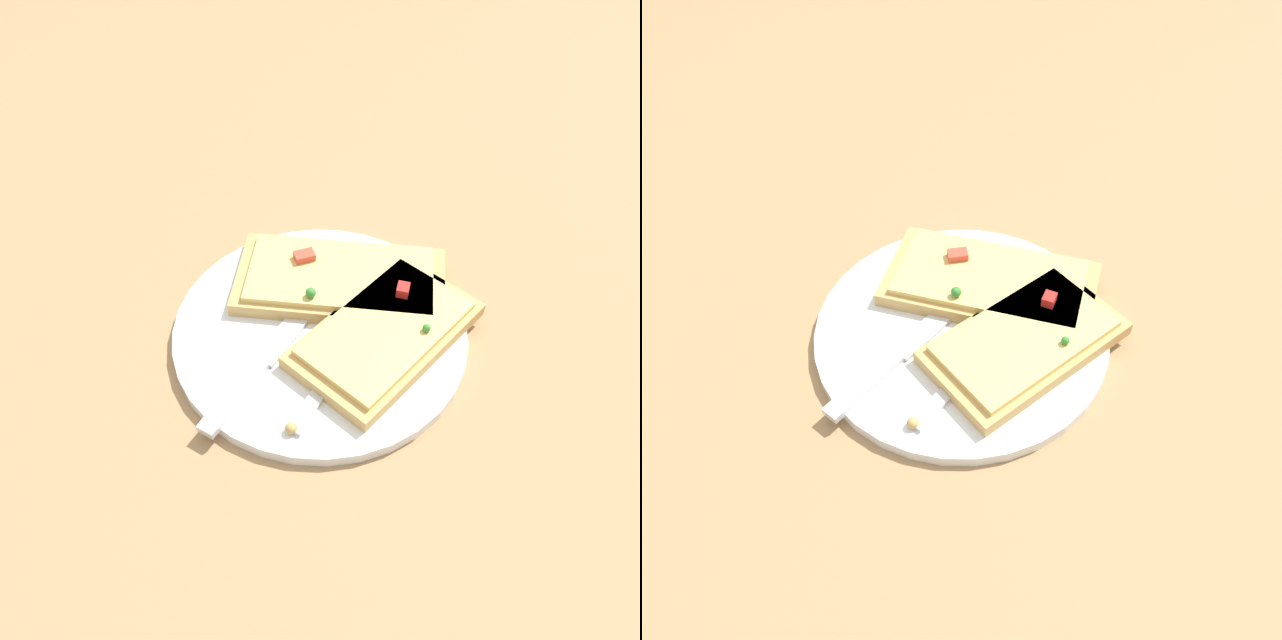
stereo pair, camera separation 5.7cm
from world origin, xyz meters
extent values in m
plane|color=#9E7A51|center=(0.00, 0.00, 0.00)|extent=(4.00, 4.00, 0.00)
cylinder|color=white|center=(0.00, 0.00, 0.01)|extent=(0.27, 0.27, 0.01)
cube|color=silver|center=(0.05, -0.04, 0.01)|extent=(0.04, 0.12, 0.01)
cube|color=silver|center=(0.03, 0.04, 0.01)|extent=(0.04, 0.05, 0.01)
cube|color=silver|center=(0.03, 0.08, 0.01)|extent=(0.01, 0.03, 0.00)
cube|color=silver|center=(0.02, 0.08, 0.01)|extent=(0.01, 0.03, 0.00)
cube|color=silver|center=(0.01, 0.08, 0.01)|extent=(0.01, 0.03, 0.00)
cube|color=silver|center=(0.01, 0.08, 0.01)|extent=(0.01, 0.03, 0.00)
cube|color=silver|center=(0.00, -0.11, 0.01)|extent=(0.03, 0.08, 0.01)
cube|color=silver|center=(-0.02, 0.00, 0.01)|extent=(0.05, 0.14, 0.00)
cube|color=tan|center=(-0.02, 0.05, 0.02)|extent=(0.22, 0.20, 0.01)
cube|color=#E0C16B|center=(-0.02, 0.05, 0.03)|extent=(0.20, 0.18, 0.01)
cube|color=#D14733|center=(-0.06, 0.04, 0.04)|extent=(0.02, 0.02, 0.01)
sphere|color=#388433|center=(-0.02, 0.01, 0.04)|extent=(0.01, 0.01, 0.01)
cube|color=tan|center=(0.05, 0.03, 0.02)|extent=(0.10, 0.17, 0.01)
cube|color=#E0C16B|center=(0.05, 0.03, 0.03)|extent=(0.09, 0.15, 0.01)
cube|color=red|center=(0.04, 0.07, 0.04)|extent=(0.02, 0.02, 0.01)
sphere|color=#388433|center=(0.08, 0.05, 0.04)|extent=(0.01, 0.01, 0.01)
sphere|color=tan|center=(0.00, 0.07, 0.02)|extent=(0.01, 0.01, 0.01)
sphere|color=tan|center=(-0.09, 0.01, 0.01)|extent=(0.01, 0.01, 0.01)
sphere|color=tan|center=(0.06, -0.10, 0.02)|extent=(0.01, 0.01, 0.01)
sphere|color=tan|center=(-0.02, 0.01, 0.02)|extent=(0.01, 0.01, 0.01)
camera|label=1|loc=(0.25, -0.27, 0.46)|focal=35.00mm
camera|label=2|loc=(0.29, -0.23, 0.46)|focal=35.00mm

